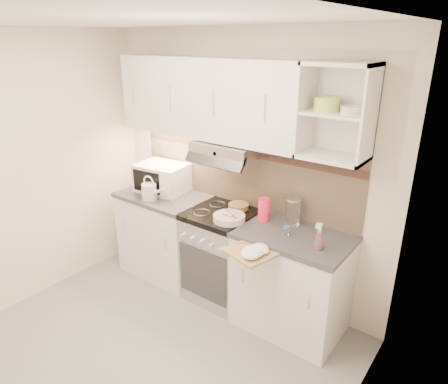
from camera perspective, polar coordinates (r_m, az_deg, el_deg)
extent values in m
plane|color=gray|center=(3.52, -12.09, -22.39)|extent=(3.00, 3.00, 0.00)
cube|color=silver|center=(3.79, 2.42, 3.44)|extent=(3.00, 0.04, 2.50)
cube|color=silver|center=(4.04, -27.74, 2.11)|extent=(0.04, 2.80, 2.50)
cube|color=silver|center=(2.03, 15.26, -14.33)|extent=(0.04, 2.80, 2.50)
cube|color=white|center=(2.58, -16.63, 22.55)|extent=(3.00, 2.80, 0.04)
cube|color=tan|center=(3.79, 2.35, 2.98)|extent=(2.40, 0.02, 0.64)
cube|color=#3D2621|center=(3.73, 2.32, 5.86)|extent=(2.40, 0.01, 0.08)
cube|color=white|center=(3.66, -2.29, 13.26)|extent=(1.90, 0.34, 0.70)
cube|color=white|center=(3.05, 15.81, 10.92)|extent=(0.50, 0.34, 0.70)
cylinder|color=#A6C74C|center=(3.07, 14.50, 12.06)|extent=(0.19, 0.19, 0.10)
cylinder|color=silver|center=(3.01, 18.01, 11.09)|extent=(0.18, 0.18, 0.06)
cube|color=#B7B7BC|center=(3.57, 0.64, 6.18)|extent=(0.60, 0.40, 0.12)
cube|color=white|center=(4.34, -8.26, -6.11)|extent=(0.90, 0.60, 0.86)
cube|color=#47474C|center=(4.15, -8.58, -0.58)|extent=(0.92, 0.62, 0.04)
cube|color=white|center=(3.57, 9.58, -12.75)|extent=(0.90, 0.60, 0.86)
cube|color=#47474C|center=(3.34, 10.05, -6.31)|extent=(0.92, 0.62, 0.04)
cube|color=#B7B7BC|center=(3.90, -0.30, -9.27)|extent=(0.60, 0.58, 0.85)
cube|color=black|center=(3.70, -0.32, -3.24)|extent=(0.60, 0.60, 0.05)
cube|color=white|center=(4.21, -8.79, 2.07)|extent=(0.55, 0.43, 0.29)
cube|color=black|center=(4.09, -10.66, 1.38)|extent=(0.33, 0.06, 0.22)
cylinder|color=silver|center=(4.02, -10.64, 0.06)|extent=(0.15, 0.15, 0.16)
cone|color=silver|center=(3.94, -9.43, 0.06)|extent=(0.20, 0.06, 0.12)
torus|color=silver|center=(3.99, -10.73, 1.42)|extent=(0.13, 0.03, 0.13)
cylinder|color=silver|center=(3.52, 0.74, -3.98)|extent=(0.28, 0.28, 0.02)
cylinder|color=silver|center=(3.51, 0.74, -3.71)|extent=(0.28, 0.28, 0.02)
cylinder|color=silver|center=(3.50, 0.74, -3.44)|extent=(0.28, 0.28, 0.02)
cube|color=silver|center=(3.50, 0.74, -3.26)|extent=(0.18, 0.08, 0.01)
cylinder|color=#AC884B|center=(3.75, 2.10, -2.05)|extent=(0.19, 0.19, 0.05)
cylinder|color=#FF2353|center=(3.50, 5.73, -2.49)|extent=(0.10, 0.10, 0.21)
cube|color=#FF2353|center=(3.46, 6.33, -2.37)|extent=(0.02, 0.03, 0.09)
cylinder|color=silver|center=(3.46, 9.79, -2.90)|extent=(0.12, 0.12, 0.22)
cylinder|color=#B7B7BC|center=(3.41, 9.92, -1.02)|extent=(0.13, 0.13, 0.02)
cylinder|color=white|center=(3.30, 8.85, -5.62)|extent=(0.05, 0.05, 0.06)
cylinder|color=blue|center=(3.28, 8.89, -5.01)|extent=(0.05, 0.05, 0.02)
cone|color=pink|center=(3.13, 13.41, -6.71)|extent=(0.09, 0.09, 0.14)
cube|color=tan|center=(3.09, 3.78, -8.56)|extent=(0.41, 0.39, 0.02)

